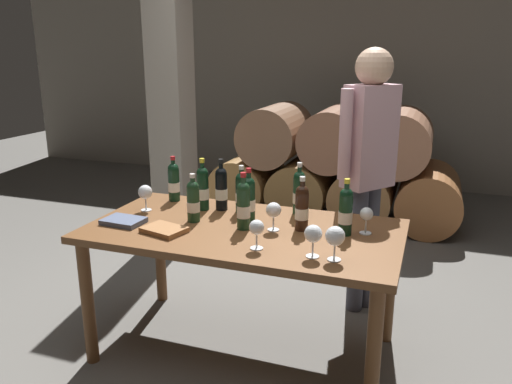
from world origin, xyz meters
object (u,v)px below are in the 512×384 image
wine_bottle_2 (221,188)px  wine_glass_4 (257,228)px  wine_bottle_6 (302,207)px  wine_glass_5 (274,211)px  wine_glass_2 (145,193)px  wine_glass_1 (335,237)px  wine_bottle_1 (346,211)px  wine_bottle_0 (299,192)px  wine_bottle_7 (249,199)px  wine_bottle_9 (243,205)px  wine_bottle_5 (174,182)px  wine_glass_3 (313,235)px  wine_bottle_3 (203,188)px  dining_table (244,243)px  tasting_notebook (164,230)px  sommelier_presenting (369,157)px  wine_glass_0 (366,215)px  wine_bottle_4 (242,192)px  wine_bottle_8 (193,201)px  leather_ledger (124,221)px

wine_bottle_2 → wine_glass_4: wine_bottle_2 is taller
wine_bottle_6 → wine_glass_5: wine_bottle_6 is taller
wine_glass_2 → wine_glass_5: (0.83, -0.07, -0.00)m
wine_glass_1 → wine_bottle_1: bearing=92.3°
wine_bottle_0 → wine_bottle_7: 0.32m
wine_bottle_2 → wine_bottle_9: size_ratio=0.99×
wine_bottle_2 → wine_bottle_7: size_ratio=1.01×
wine_bottle_1 → wine_bottle_7: 0.55m
wine_bottle_5 → wine_glass_3: wine_bottle_5 is taller
wine_bottle_3 → dining_table: bearing=-32.7°
wine_bottle_1 → wine_bottle_7: (-0.55, 0.03, 0.00)m
wine_bottle_0 → wine_bottle_7: bearing=-135.0°
wine_glass_3 → tasting_notebook: wine_glass_3 is taller
wine_bottle_0 → wine_bottle_2: wine_bottle_2 is taller
dining_table → sommelier_presenting: 1.01m
wine_bottle_2 → wine_glass_4: 0.67m
wine_bottle_0 → sommelier_presenting: (0.34, 0.41, 0.15)m
wine_bottle_9 → wine_bottle_6: bearing=16.8°
wine_bottle_6 → wine_glass_0: (0.34, 0.06, -0.03)m
wine_glass_1 → sommelier_presenting: bearing=89.6°
sommelier_presenting → dining_table: bearing=-126.7°
wine_glass_2 → wine_glass_3: 1.17m
wine_bottle_5 → tasting_notebook: bearing=-66.9°
wine_bottle_4 → sommelier_presenting: sommelier_presenting is taller
wine_glass_0 → sommelier_presenting: size_ratio=0.08×
wine_glass_5 → wine_bottle_2: bearing=149.2°
wine_bottle_8 → tasting_notebook: 0.25m
wine_glass_5 → wine_glass_4: bearing=-89.5°
wine_bottle_2 → wine_bottle_7: wine_bottle_2 is taller
wine_bottle_5 → wine_bottle_9: 0.70m
wine_bottle_4 → leather_ledger: wine_bottle_4 is taller
wine_bottle_1 → sommelier_presenting: size_ratio=0.18×
wine_bottle_0 → wine_bottle_9: (-0.21, -0.36, 0.00)m
wine_bottle_0 → wine_glass_0: size_ratio=2.14×
wine_bottle_5 → wine_bottle_8: size_ratio=1.05×
wine_bottle_7 → wine_glass_3: wine_bottle_7 is taller
wine_glass_2 → wine_glass_4: 0.91m
wine_glass_4 → wine_bottle_7: bearing=115.7°
wine_bottle_0 → wine_bottle_1: size_ratio=1.02×
wine_bottle_0 → sommelier_presenting: bearing=50.3°
wine_bottle_5 → wine_glass_2: wine_bottle_5 is taller
wine_bottle_0 → wine_bottle_8: wine_bottle_0 is taller
wine_bottle_2 → wine_glass_1: wine_bottle_2 is taller
wine_bottle_1 → wine_bottle_9: wine_bottle_9 is taller
wine_bottle_9 → wine_bottle_5: bearing=150.3°
wine_bottle_7 → leather_ledger: 0.71m
wine_bottle_5 → wine_bottle_2: bearing=-11.3°
wine_bottle_4 → leather_ledger: bearing=-142.8°
leather_ledger → wine_glass_1: bearing=-1.9°
wine_bottle_2 → wine_glass_0: bearing=-8.3°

